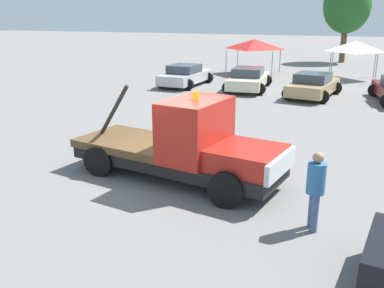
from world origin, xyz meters
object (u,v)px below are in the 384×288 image
parked_car_tan (313,85)px  traffic_cone (225,135)px  person_near_truck (316,186)px  parked_car_silver (186,75)px  canopy_tent_red (255,44)px  tree_left (347,6)px  parked_car_cream (248,79)px  tow_truck (187,147)px  canopy_tent_white (355,46)px

parked_car_tan → traffic_cone: (-2.11, -9.92, -0.39)m
person_near_truck → traffic_cone: person_near_truck is taller
parked_car_silver → canopy_tent_red: (2.83, 6.93, 1.55)m
tree_left → parked_car_silver: bearing=-117.0°
parked_car_cream → traffic_cone: 11.12m
parked_car_cream → traffic_cone: bearing=-175.2°
parked_car_silver → parked_car_tan: bearing=-94.2°
parked_car_tan → tree_left: size_ratio=0.64×
tow_truck → person_near_truck: size_ratio=3.65×
canopy_tent_white → traffic_cone: (-4.05, -17.64, -1.99)m
tow_truck → parked_car_tan: bearing=92.2°
canopy_tent_red → tow_truck: bearing=-82.1°
tow_truck → traffic_cone: tow_truck is taller
tow_truck → tree_left: (2.95, 32.34, 4.03)m
parked_car_cream → tow_truck: bearing=-177.4°
canopy_tent_red → canopy_tent_white: 7.06m
person_near_truck → parked_car_tan: 15.59m
parked_car_cream → parked_car_tan: bearing=-109.6°
tow_truck → parked_car_cream: size_ratio=1.28×
parked_car_tan → traffic_cone: parked_car_tan is taller
parked_car_cream → traffic_cone: size_ratio=9.05×
tow_truck → traffic_cone: (-0.05, 3.92, -0.72)m
parked_car_cream → parked_car_tan: (3.87, -1.06, -0.00)m
parked_car_cream → traffic_cone: parked_car_cream is taller
tow_truck → person_near_truck: 3.92m
tow_truck → canopy_tent_white: bearing=90.2°
parked_car_cream → canopy_tent_red: (-1.25, 6.99, 1.55)m
parked_car_silver → person_near_truck: bearing=-146.6°
person_near_truck → parked_car_cream: (-5.35, 16.57, -0.36)m
person_near_truck → traffic_cone: 6.69m
parked_car_cream → canopy_tent_white: size_ratio=1.68×
canopy_tent_red → canopy_tent_white: size_ratio=1.17×
tow_truck → traffic_cone: 3.99m
tow_truck → person_near_truck: tow_truck is taller
tow_truck → canopy_tent_white: 21.96m
traffic_cone → canopy_tent_white: bearing=77.1°
parked_car_tan → parked_car_cream: bearing=84.2°
tree_left → canopy_tent_red: bearing=-119.9°
canopy_tent_red → tree_left: 12.37m
traffic_cone → tow_truck: bearing=-89.3°
person_near_truck → tree_left: tree_left is taller
parked_car_tan → canopy_tent_white: size_ratio=1.60×
parked_car_silver → parked_car_tan: (7.95, -1.12, -0.00)m
parked_car_cream → tree_left: 18.59m
parked_car_silver → canopy_tent_red: 7.64m
parked_car_cream → tree_left: tree_left is taller
tow_truck → parked_car_silver: size_ratio=1.35×
tow_truck → parked_car_silver: bearing=122.2°
canopy_tent_red → traffic_cone: canopy_tent_red is taller
traffic_cone → parked_car_cream: bearing=99.1°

